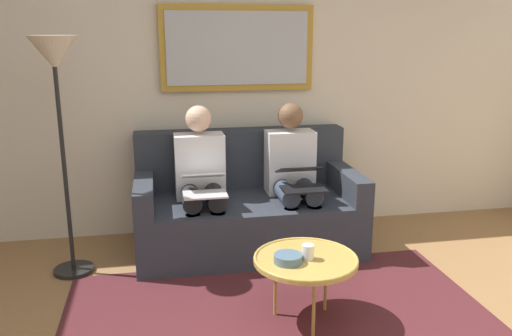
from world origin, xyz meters
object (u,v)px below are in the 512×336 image
cup (308,252)px  person_left (293,172)px  bowl (288,259)px  laptop_silver (204,184)px  couch (246,208)px  standing_lamp (56,80)px  framed_mirror (238,48)px  coffee_table (306,260)px  person_right (201,177)px  laptop_black (301,178)px

cup → person_left: bearing=-100.2°
person_left → bowl: bearing=74.3°
bowl → laptop_silver: 1.04m
cup → laptop_silver: laptop_silver is taller
couch → bowl: 1.26m
couch → standing_lamp: (1.31, 0.27, 1.06)m
framed_mirror → bowl: framed_mirror is taller
laptop_silver → person_left: bearing=-161.4°
laptop_silver → standing_lamp: 1.21m
couch → coffee_table: bearing=96.7°
cup → standing_lamp: 1.98m
coffee_table → laptop_silver: 1.06m
coffee_table → person_right: bearing=-66.3°
bowl → coffee_table: bearing=-160.3°
coffee_table → laptop_black: laptop_black is taller
couch → standing_lamp: bearing=11.5°
cup → laptop_silver: 1.07m
framed_mirror → coffee_table: bearing=95.1°
couch → coffee_table: size_ratio=2.81×
framed_mirror → bowl: (-0.03, 1.65, -1.12)m
framed_mirror → laptop_black: (-0.36, 0.69, -0.92)m
coffee_table → couch: bearing=-83.3°
laptop_silver → person_right: bearing=-90.0°
framed_mirror → laptop_silver: bearing=62.7°
cup → bowl: 0.13m
person_right → laptop_black: bearing=161.8°
cup → standing_lamp: (1.46, -0.97, 0.92)m
laptop_silver → bowl: bearing=112.2°
cup → laptop_black: (-0.21, -0.93, 0.18)m
cup → person_right: 1.29m
framed_mirror → person_left: 1.11m
laptop_black → person_left: bearing=-90.0°
cup → bowl: (0.12, 0.02, -0.02)m
laptop_black → coffee_table: bearing=76.6°
coffee_table → cup: (-0.01, 0.02, 0.06)m
cup → laptop_silver: bearing=-61.1°
coffee_table → person_left: person_left is taller
cup → bowl: bearing=10.2°
cup → laptop_black: size_ratio=0.25×
bowl → person_right: person_right is taller
couch → bowl: (-0.03, 1.26, 0.12)m
couch → person_left: 0.47m
bowl → standing_lamp: (1.34, -0.99, 0.94)m
person_left → couch: bearing=-10.6°
cup → person_left: person_left is taller
coffee_table → laptop_black: 0.97m
cup → laptop_black: laptop_black is taller
coffee_table → laptop_silver: bearing=-60.9°
laptop_silver → couch: bearing=-139.3°
coffee_table → person_right: size_ratio=0.54×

